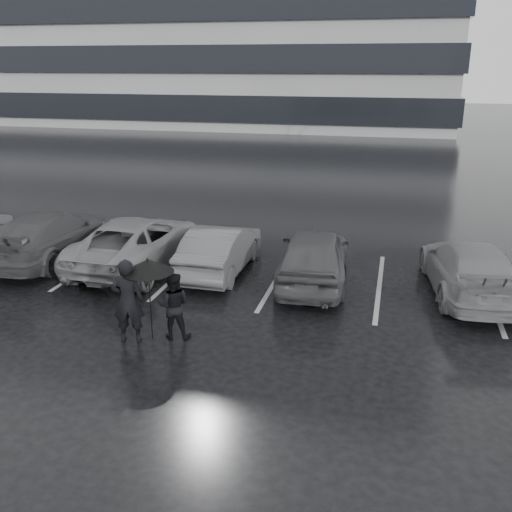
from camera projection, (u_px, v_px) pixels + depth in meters
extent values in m
plane|color=black|center=(232.00, 311.00, 13.82)|extent=(160.00, 160.00, 0.00)
cube|color=black|center=(161.00, 98.00, 62.29)|extent=(60.60, 25.60, 2.20)
cube|color=black|center=(159.00, 60.00, 61.00)|extent=(60.60, 25.60, 2.20)
cube|color=black|center=(157.00, 19.00, 59.71)|extent=(60.60, 25.60, 2.20)
imported|color=black|center=(314.00, 256.00, 15.37)|extent=(2.11, 4.60, 1.53)
imported|color=#303033|center=(220.00, 249.00, 16.21)|extent=(1.45, 4.12, 1.36)
imported|color=#525255|center=(137.00, 241.00, 16.69)|extent=(2.48, 5.30, 1.47)
imported|color=black|center=(51.00, 235.00, 17.27)|extent=(2.08, 5.12, 1.48)
imported|color=#525255|center=(470.00, 268.00, 14.63)|extent=(2.51, 5.01, 1.40)
imported|color=black|center=(128.00, 301.00, 12.02)|extent=(0.77, 0.59, 1.86)
imported|color=black|center=(173.00, 305.00, 12.26)|extent=(0.81, 0.69, 1.49)
cylinder|color=black|center=(150.00, 305.00, 12.19)|extent=(0.02, 0.02, 1.58)
cone|color=black|center=(148.00, 266.00, 11.90)|extent=(1.09, 1.09, 0.28)
sphere|color=black|center=(147.00, 260.00, 11.86)|extent=(0.05, 0.05, 0.05)
cube|color=#959597|center=(16.00, 254.00, 17.89)|extent=(0.12, 5.00, 0.00)
cube|color=#959597|center=(97.00, 261.00, 17.25)|extent=(0.12, 5.00, 0.00)
cube|color=#959597|center=(184.00, 269.00, 16.61)|extent=(0.12, 5.00, 0.00)
cube|color=#959597|center=(278.00, 277.00, 15.98)|extent=(0.12, 5.00, 0.00)
cube|color=#959597|center=(379.00, 286.00, 15.34)|extent=(0.12, 5.00, 0.00)
cube|color=#959597|center=(490.00, 296.00, 14.70)|extent=(0.12, 5.00, 0.00)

